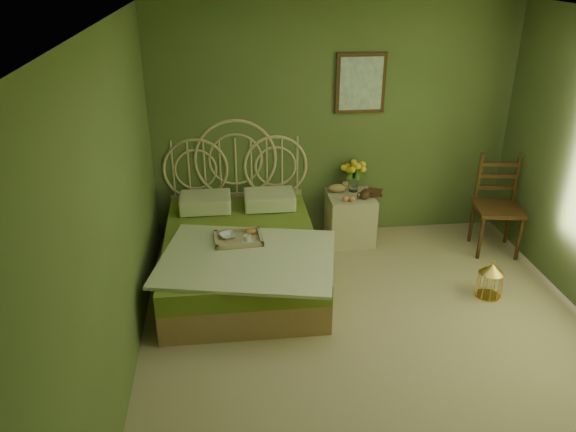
{
  "coord_description": "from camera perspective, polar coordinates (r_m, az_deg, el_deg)",
  "views": [
    {
      "loc": [
        -1.19,
        -3.66,
        3.02
      ],
      "look_at": [
        -0.66,
        1.0,
        0.81
      ],
      "focal_mm": 35.0,
      "sensor_mm": 36.0,
      "label": 1
    }
  ],
  "objects": [
    {
      "name": "floor",
      "position": [
        4.89,
        9.26,
        -13.26
      ],
      "size": [
        4.5,
        4.5,
        0.0
      ],
      "primitive_type": "plane",
      "color": "tan",
      "rests_on": "ground"
    },
    {
      "name": "ceiling",
      "position": [
        3.87,
        12.05,
        18.51
      ],
      "size": [
        4.5,
        4.5,
        0.0
      ],
      "primitive_type": "plane",
      "rotation": [
        3.14,
        0.0,
        0.0
      ],
      "color": "silver",
      "rests_on": "wall_back"
    },
    {
      "name": "wall_back",
      "position": [
        6.27,
        4.72,
        9.24
      ],
      "size": [
        4.0,
        0.0,
        4.0
      ],
      "primitive_type": "plane",
      "rotation": [
        1.57,
        0.0,
        0.0
      ],
      "color": "#586B38",
      "rests_on": "floor"
    },
    {
      "name": "wall_left",
      "position": [
        4.12,
        -17.21,
        -0.61
      ],
      "size": [
        0.0,
        4.5,
        4.5
      ],
      "primitive_type": "plane",
      "rotation": [
        1.57,
        0.0,
        1.57
      ],
      "color": "#586B38",
      "rests_on": "floor"
    },
    {
      "name": "wall_art",
      "position": [
        6.19,
        7.4,
        13.21
      ],
      "size": [
        0.54,
        0.04,
        0.64
      ],
      "color": "#321B0D",
      "rests_on": "wall_back"
    },
    {
      "name": "bed",
      "position": [
        5.65,
        -4.81,
        -3.59
      ],
      "size": [
        1.77,
        2.23,
        1.38
      ],
      "color": "#A78453",
      "rests_on": "floor"
    },
    {
      "name": "nightstand",
      "position": [
        6.4,
        6.36,
        0.46
      ],
      "size": [
        0.51,
        0.51,
        0.99
      ],
      "color": "beige",
      "rests_on": "floor"
    },
    {
      "name": "chair",
      "position": [
        6.51,
        20.38,
        1.69
      ],
      "size": [
        0.55,
        0.55,
        1.07
      ],
      "rotation": [
        0.0,
        0.0,
        -0.18
      ],
      "color": "#321B0D",
      "rests_on": "floor"
    },
    {
      "name": "birdcage",
      "position": [
        5.74,
        19.84,
        -6.2
      ],
      "size": [
        0.23,
        0.23,
        0.35
      ],
      "rotation": [
        0.0,
        0.0,
        0.06
      ],
      "color": "gold",
      "rests_on": "floor"
    },
    {
      "name": "book_lower",
      "position": [
        6.36,
        7.98,
        2.32
      ],
      "size": [
        0.18,
        0.23,
        0.02
      ],
      "primitive_type": "imported",
      "rotation": [
        0.0,
        0.0,
        -0.1
      ],
      "color": "#381E0F",
      "rests_on": "nightstand"
    },
    {
      "name": "book_upper",
      "position": [
        6.35,
        7.99,
        2.49
      ],
      "size": [
        0.25,
        0.28,
        0.02
      ],
      "primitive_type": "imported",
      "rotation": [
        0.0,
        0.0,
        -0.43
      ],
      "color": "#472819",
      "rests_on": "nightstand"
    },
    {
      "name": "cereal_bowl",
      "position": [
        5.42,
        -6.14,
        -2.0
      ],
      "size": [
        0.19,
        0.19,
        0.04
      ],
      "primitive_type": "imported",
      "rotation": [
        0.0,
        0.0,
        0.32
      ],
      "color": "white",
      "rests_on": "bed"
    },
    {
      "name": "coffee_cup",
      "position": [
        5.32,
        -4.18,
        -2.29
      ],
      "size": [
        0.08,
        0.08,
        0.07
      ],
      "primitive_type": "imported",
      "rotation": [
        0.0,
        0.0,
        0.11
      ],
      "color": "white",
      "rests_on": "bed"
    }
  ]
}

